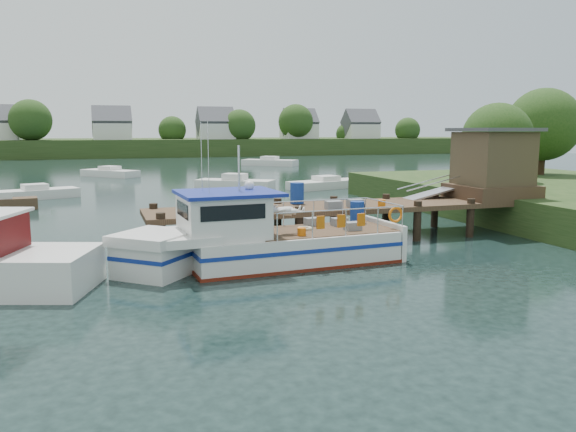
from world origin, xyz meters
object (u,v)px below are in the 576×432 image
object	(u,v)px
moored_a	(35,193)
moored_b	(235,184)
moored_rowboat	(3,203)
lobster_boat	(259,240)
moored_d	(110,173)
moored_far	(270,162)
dock	(443,181)
moored_c	(326,184)

from	to	relation	value
moored_a	moored_b	xyz separation A→B (m)	(13.39, 0.82, 0.11)
moored_rowboat	moored_b	xyz separation A→B (m)	(14.54, 5.94, 0.09)
lobster_boat	moored_a	xyz separation A→B (m)	(-8.77, 22.12, -0.49)
moored_b	moored_d	world-z (taller)	moored_b
moored_a	moored_rowboat	bearing A→B (deg)	-102.04
lobster_boat	moored_far	world-z (taller)	lobster_boat
dock	moored_d	size ratio (longest dim) A/B	2.85
dock	moored_c	distance (m)	19.08
moored_d	moored_far	bearing A→B (deg)	19.23
moored_c	moored_a	bearing A→B (deg)	173.49
moored_rowboat	moored_a	world-z (taller)	moored_rowboat
lobster_boat	moored_c	distance (m)	24.99
moored_a	moored_d	size ratio (longest dim) A/B	0.95
moored_rowboat	moored_far	bearing A→B (deg)	74.55
lobster_boat	moored_rowboat	xyz separation A→B (m)	(-9.93, 17.00, -0.47)
lobster_boat	moored_b	xyz separation A→B (m)	(4.61, 22.94, -0.38)
moored_c	lobster_boat	bearing A→B (deg)	-124.13
lobster_boat	moored_c	xyz separation A→B (m)	(11.53, 22.17, -0.48)
dock	moored_c	size ratio (longest dim) A/B	2.57
moored_b	moored_far	bearing A→B (deg)	67.70
moored_far	moored_c	bearing A→B (deg)	-74.18
moored_far	moored_a	bearing A→B (deg)	-106.59
moored_a	moored_b	bearing A→B (deg)	4.18
moored_rowboat	moored_a	xyz separation A→B (m)	(1.16, 5.12, -0.02)
moored_a	moored_c	size ratio (longest dim) A/B	0.85
moored_b	moored_d	xyz separation A→B (m)	(-8.43, 16.11, -0.09)
dock	moored_a	distance (m)	26.00
moored_c	moored_d	bearing A→B (deg)	125.64
moored_a	moored_c	bearing A→B (deg)	0.84
lobster_boat	moored_a	bearing A→B (deg)	108.48
lobster_boat	moored_rowboat	world-z (taller)	lobster_boat
moored_rowboat	lobster_boat	bearing A→B (deg)	-37.86
dock	moored_b	world-z (taller)	dock
moored_rowboat	moored_b	bearing A→B (deg)	44.06
moored_rowboat	moored_a	size ratio (longest dim) A/B	0.66
moored_b	moored_d	distance (m)	18.18
moored_c	moored_d	world-z (taller)	moored_d
moored_c	moored_b	bearing A→B (deg)	167.04
dock	moored_rowboat	distance (m)	23.51
moored_c	moored_d	size ratio (longest dim) A/B	1.11
dock	moored_far	size ratio (longest dim) A/B	2.43
moored_rowboat	moored_c	xyz separation A→B (m)	(21.46, 5.17, -0.02)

